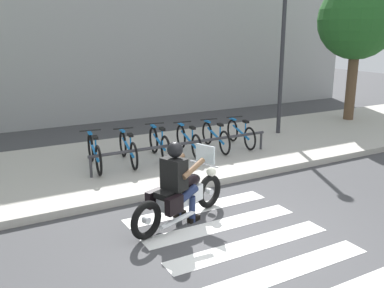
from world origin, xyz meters
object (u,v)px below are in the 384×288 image
Objects in this scene: bicycle_5 at (241,133)px; tree_near_rack at (357,21)px; bicycle_3 at (188,140)px; bicycle_4 at (215,137)px; rider at (177,177)px; bicycle_0 at (94,153)px; motorcycle at (181,197)px; bike_rack at (185,145)px; bicycle_1 at (128,149)px; street_lamp at (282,51)px; bicycle_2 at (159,144)px.

bicycle_5 is 0.33× the size of tree_near_rack.
bicycle_3 is at bearing 180.00° from bicycle_5.
rider is at bearing -130.98° from bicycle_4.
bicycle_0 is 1.03× the size of bicycle_3.
motorcycle is 2.92m from bike_rack.
rider is 3.15m from bicycle_1.
rider is at bearing -161.87° from motorcycle.
street_lamp reaches higher than rider.
bicycle_0 is at bearing 164.45° from bike_rack.
bicycle_1 reaches higher than bicycle_4.
bicycle_1 is at bearing 179.92° from bicycle_2.
bicycle_5 is 0.34× the size of bike_rack.
bicycle_5 is at bearing -0.00° from bicycle_3.
motorcycle is 3.10m from bicycle_1.
bicycle_4 is 0.80m from bicycle_5.
bicycle_5 reaches higher than bike_rack.
motorcycle is at bearing -79.92° from bicycle_0.
street_lamp is (2.63, 0.64, 2.08)m from bicycle_4.
rider reaches higher than bicycle_1.
street_lamp is 3.58m from tree_near_rack.
tree_near_rack reaches higher than bicycle_3.
bicycle_3 is 0.40× the size of street_lamp.
bicycle_4 is 1.07× the size of bicycle_5.
bicycle_3 is at bearing 0.02° from bicycle_0.
bicycle_2 is 2.39m from bicycle_5.
bicycle_0 is 0.41× the size of street_lamp.
bicycle_5 is (0.80, -0.00, -0.00)m from bicycle_4.
tree_near_rack is at bearing 6.60° from street_lamp.
bicycle_2 is at bearing -172.28° from tree_near_rack.
bicycle_0 is 6.20m from street_lamp.
bicycle_0 reaches higher than bike_rack.
bicycle_0 is at bearing 179.99° from bicycle_2.
motorcycle reaches higher than bicycle_0.
bicycle_3 is at bearing -169.43° from street_lamp.
bicycle_5 is 2.07m from bike_rack.
bike_rack is at bearing -54.30° from bicycle_2.
bicycle_1 is 1.06× the size of bicycle_2.
rider is at bearing -81.33° from bicycle_0.
bicycle_0 is 2.07m from bike_rack.
bicycle_1 is 0.40× the size of street_lamp.
bicycle_0 reaches higher than bicycle_5.
bicycle_4 is at bearing -166.33° from street_lamp.
motorcycle is 0.37m from rider.
bike_rack is 0.97× the size of tree_near_rack.
tree_near_rack reaches higher than rider.
bicycle_0 is 2.39m from bicycle_3.
motorcycle is at bearing -119.56° from bike_rack.
street_lamp is at bearing 10.57° from bicycle_3.
rider is at bearing -121.53° from bicycle_3.
bicycle_2 is at bearing -179.90° from bicycle_3.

